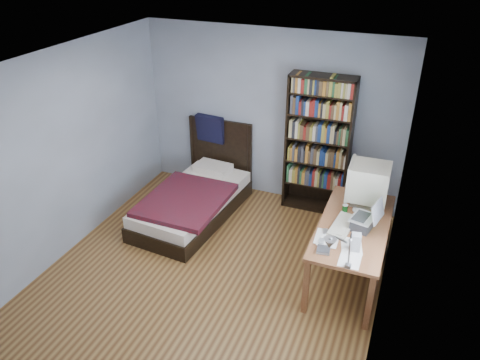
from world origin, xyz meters
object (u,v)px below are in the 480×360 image
at_px(laptop, 364,221).
at_px(bookshelf, 318,145).
at_px(crt_monitor, 367,182).
at_px(bed, 195,198).
at_px(keyboard, 342,226).
at_px(desk, 357,227).
at_px(desk_lamp, 333,246).
at_px(soda_can, 345,209).
at_px(speaker, 356,242).

distance_m(laptop, bookshelf, 1.68).
relative_size(crt_monitor, bed, 0.25).
xyz_separation_m(laptop, keyboard, (-0.22, -0.04, -0.09)).
distance_m(desk, bed, 2.30).
bearing_deg(desk, bed, 176.79).
bearing_deg(desk_lamp, laptop, 82.09).
relative_size(desk_lamp, soda_can, 5.26).
height_order(keyboard, bed, bed).
xyz_separation_m(laptop, bed, (-2.39, 0.63, -0.58)).
xyz_separation_m(crt_monitor, laptop, (0.07, -0.54, -0.19)).
bearing_deg(bookshelf, bed, -152.45).
bearing_deg(speaker, laptop, 77.38).
height_order(laptop, soda_can, laptop).
height_order(desk_lamp, soda_can, desk_lamp).
distance_m(crt_monitor, keyboard, 0.66).
xyz_separation_m(desk_lamp, soda_can, (-0.10, 1.32, -0.42)).
distance_m(desk_lamp, keyboard, 1.14).
relative_size(desk, bed, 0.78).
bearing_deg(crt_monitor, bed, 177.70).
xyz_separation_m(bookshelf, bed, (-1.53, -0.80, -0.73)).
xyz_separation_m(laptop, bookshelf, (-0.86, 1.43, 0.16)).
distance_m(crt_monitor, soda_can, 0.43).
bearing_deg(keyboard, crt_monitor, 82.32).
height_order(desk, laptop, laptop).
bearing_deg(soda_can, laptop, -43.64).
distance_m(crt_monitor, laptop, 0.58).
bearing_deg(speaker, desk_lamp, -110.54).
bearing_deg(bed, speaker, -23.80).
relative_size(desk, bookshelf, 0.82).
bearing_deg(desk, speaker, -84.69).
height_order(desk, bed, bed).
xyz_separation_m(speaker, bed, (-2.37, 1.05, -0.57)).
distance_m(laptop, keyboard, 0.24).
xyz_separation_m(crt_monitor, soda_can, (-0.18, -0.30, -0.24)).
distance_m(desk, speaker, 1.01).
xyz_separation_m(laptop, soda_can, (-0.25, 0.24, -0.05)).
height_order(desk_lamp, speaker, desk_lamp).
bearing_deg(soda_can, keyboard, -83.83).
bearing_deg(desk, desk_lamp, -91.56).
height_order(keyboard, bookshelf, bookshelf).
xyz_separation_m(laptop, desk_lamp, (-0.15, -1.08, 0.37)).
relative_size(laptop, desk_lamp, 0.62).
distance_m(desk_lamp, bookshelf, 2.62).
xyz_separation_m(desk_lamp, speaker, (0.13, 0.67, -0.38)).
bearing_deg(laptop, crt_monitor, 97.21).
distance_m(crt_monitor, bookshelf, 1.20).
relative_size(crt_monitor, soda_can, 4.72).
height_order(soda_can, bookshelf, bookshelf).
relative_size(keyboard, speaker, 2.64).
bearing_deg(bookshelf, soda_can, -62.81).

